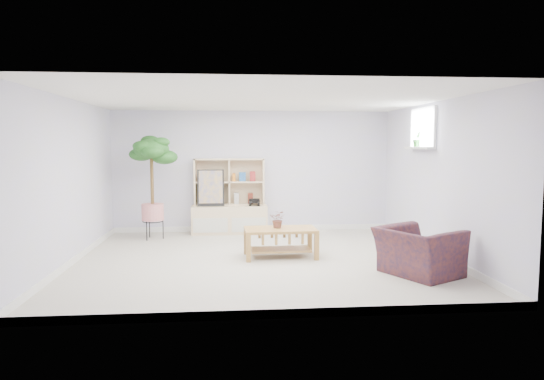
{
  "coord_description": "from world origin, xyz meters",
  "views": [
    {
      "loc": [
        -0.46,
        -7.18,
        1.74
      ],
      "look_at": [
        0.21,
        0.48,
        1.01
      ],
      "focal_mm": 32.0,
      "sensor_mm": 36.0,
      "label": 1
    }
  ],
  "objects": [
    {
      "name": "sill_plant",
      "position": [
        2.67,
        0.71,
        1.83
      ],
      "size": [
        0.17,
        0.15,
        0.26
      ],
      "primitive_type": "imported",
      "rotation": [
        0.0,
        0.0,
        0.25
      ],
      "color": "#185418",
      "rests_on": "window_sill"
    },
    {
      "name": "toy_truck",
      "position": [
        0.02,
        2.15,
        0.63
      ],
      "size": [
        0.31,
        0.22,
        0.16
      ],
      "primitive_type": null,
      "rotation": [
        0.0,
        0.0,
        -0.06
      ],
      "color": "black",
      "rests_on": "storage_unit"
    },
    {
      "name": "floor",
      "position": [
        0.0,
        0.0,
        0.0
      ],
      "size": [
        5.5,
        5.0,
        0.01
      ],
      "primitive_type": "cube",
      "color": "#B9AE99",
      "rests_on": "ground"
    },
    {
      "name": "window",
      "position": [
        2.73,
        0.6,
        2.0
      ],
      "size": [
        0.1,
        0.98,
        0.68
      ],
      "primitive_type": null,
      "color": "silver",
      "rests_on": "walls"
    },
    {
      "name": "armchair",
      "position": [
        2.04,
        -1.04,
        0.36
      ],
      "size": [
        1.21,
        1.26,
        0.72
      ],
      "primitive_type": "imported",
      "rotation": [
        0.0,
        0.0,
        2.06
      ],
      "color": "#131735",
      "rests_on": "floor"
    },
    {
      "name": "walls",
      "position": [
        0.0,
        0.0,
        1.2
      ],
      "size": [
        5.51,
        5.01,
        2.4
      ],
      "color": "silver",
      "rests_on": "floor"
    },
    {
      "name": "table_plant",
      "position": [
        0.29,
        0.2,
        0.59
      ],
      "size": [
        0.3,
        0.29,
        0.27
      ],
      "primitive_type": "imported",
      "rotation": [
        0.0,
        0.0,
        -0.36
      ],
      "color": "#295E25",
      "rests_on": "coffee_table"
    },
    {
      "name": "storage_unit",
      "position": [
        -0.46,
        2.24,
        0.73
      ],
      "size": [
        1.46,
        0.49,
        1.46
      ],
      "primitive_type": null,
      "color": "beige",
      "rests_on": "floor"
    },
    {
      "name": "floor_tree",
      "position": [
        -1.87,
        1.78,
        0.95
      ],
      "size": [
        0.7,
        0.7,
        1.91
      ],
      "primitive_type": null,
      "rotation": [
        0.0,
        0.0,
        0.0
      ],
      "color": "#185418",
      "rests_on": "floor"
    },
    {
      "name": "poster",
      "position": [
        -0.82,
        2.18,
        0.9
      ],
      "size": [
        0.51,
        0.13,
        0.71
      ],
      "primitive_type": null,
      "rotation": [
        0.0,
        0.0,
        0.02
      ],
      "color": "yellow",
      "rests_on": "storage_unit"
    },
    {
      "name": "ceiling",
      "position": [
        0.0,
        0.0,
        2.4
      ],
      "size": [
        5.5,
        5.0,
        0.01
      ],
      "primitive_type": "cube",
      "color": "white",
      "rests_on": "walls"
    },
    {
      "name": "coffee_table",
      "position": [
        0.32,
        0.15,
        0.22
      ],
      "size": [
        1.12,
        0.63,
        0.45
      ],
      "primitive_type": null,
      "rotation": [
        0.0,
        0.0,
        0.03
      ],
      "color": "#9B6E40",
      "rests_on": "floor"
    },
    {
      "name": "baseboard",
      "position": [
        0.0,
        0.0,
        0.05
      ],
      "size": [
        5.5,
        5.0,
        0.1
      ],
      "primitive_type": null,
      "color": "white",
      "rests_on": "floor"
    },
    {
      "name": "window_sill",
      "position": [
        2.67,
        0.6,
        1.68
      ],
      "size": [
        0.14,
        1.0,
        0.04
      ],
      "primitive_type": "cube",
      "color": "white",
      "rests_on": "walls"
    }
  ]
}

